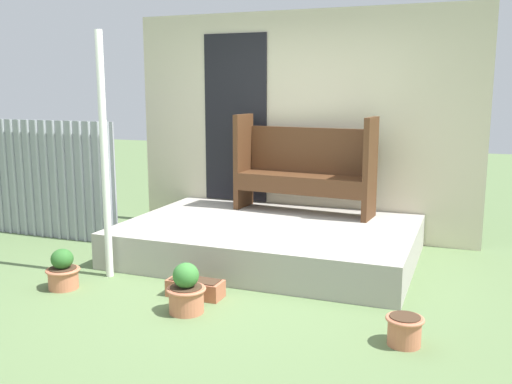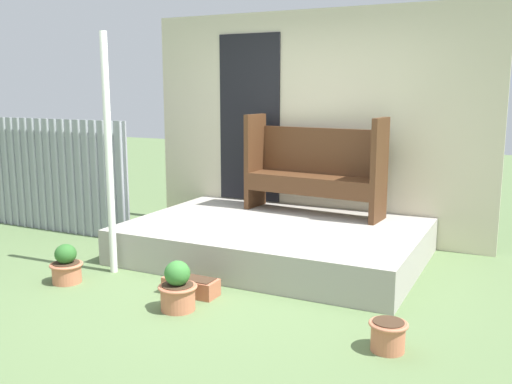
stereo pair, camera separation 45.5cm
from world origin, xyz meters
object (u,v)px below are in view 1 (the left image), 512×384
object	(u,v)px
bench	(305,165)
flower_pot_left	(63,271)
support_post	(104,157)
planter_box_rect	(195,288)
flower_pot_right	(404,329)
flower_pot_middle	(186,291)

from	to	relation	value
bench	flower_pot_left	world-z (taller)	bench
bench	support_post	bearing A→B (deg)	-122.36
support_post	bench	bearing A→B (deg)	52.88
support_post	planter_box_rect	xyz separation A→B (m)	(0.99, -0.19, -1.04)
planter_box_rect	bench	bearing A→B (deg)	79.48
bench	flower_pot_right	distance (m)	2.79
support_post	flower_pot_middle	world-z (taller)	support_post
support_post	flower_pot_left	distance (m)	1.06
support_post	flower_pot_left	bearing A→B (deg)	-113.04
support_post	flower_pot_right	xyz separation A→B (m)	(2.74, -0.50, -1.00)
bench	flower_pot_middle	bearing A→B (deg)	-92.04
support_post	flower_pot_middle	bearing A→B (deg)	-25.73
support_post	planter_box_rect	bearing A→B (deg)	-10.73
support_post	flower_pot_left	size ratio (longest dim) A/B	6.26
flower_pot_right	flower_pot_middle	bearing A→B (deg)	-179.35
flower_pot_left	planter_box_rect	size ratio (longest dim) A/B	0.75
flower_pot_left	flower_pot_right	world-z (taller)	flower_pot_left
flower_pot_right	planter_box_rect	size ratio (longest dim) A/B	0.56
support_post	planter_box_rect	world-z (taller)	support_post
support_post	flower_pot_right	world-z (taller)	support_post
support_post	flower_pot_left	xyz separation A→B (m)	(-0.18, -0.43, -0.96)
flower_pot_middle	support_post	bearing A→B (deg)	154.27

